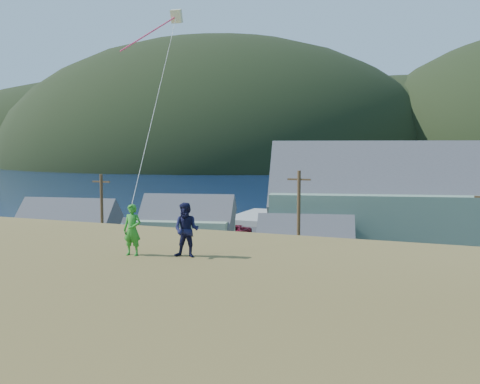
{
  "coord_description": "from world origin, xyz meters",
  "views": [
    {
      "loc": [
        10.11,
        -33.37,
        10.8
      ],
      "look_at": [
        1.51,
        -11.52,
        8.8
      ],
      "focal_mm": 40.0,
      "sensor_mm": 36.0,
      "label": 1
    }
  ],
  "objects_px": {
    "shed_teal": "(65,235)",
    "shed_white": "(305,250)",
    "wharf": "(325,221)",
    "kite_flyer_navy": "(186,230)",
    "kite_flyer_green": "(132,230)",
    "shed_palegreen_near": "(187,226)",
    "shed_palegreen_far": "(331,215)"
  },
  "relations": [
    {
      "from": "shed_white",
      "to": "kite_flyer_green",
      "type": "relative_size",
      "value": 5.19
    },
    {
      "from": "wharf",
      "to": "shed_palegreen_near",
      "type": "distance_m",
      "value": 26.17
    },
    {
      "from": "kite_flyer_navy",
      "to": "kite_flyer_green",
      "type": "bearing_deg",
      "value": -174.23
    },
    {
      "from": "shed_palegreen_near",
      "to": "kite_flyer_navy",
      "type": "bearing_deg",
      "value": -75.81
    },
    {
      "from": "wharf",
      "to": "shed_white",
      "type": "distance_m",
      "value": 31.98
    },
    {
      "from": "wharf",
      "to": "kite_flyer_green",
      "type": "relative_size",
      "value": 15.26
    },
    {
      "from": "shed_palegreen_near",
      "to": "kite_flyer_navy",
      "type": "xyz_separation_m",
      "value": [
        17.25,
        -33.55,
        5.44
      ]
    },
    {
      "from": "wharf",
      "to": "kite_flyer_navy",
      "type": "relative_size",
      "value": 14.59
    },
    {
      "from": "wharf",
      "to": "shed_teal",
      "type": "relative_size",
      "value": 2.55
    },
    {
      "from": "kite_flyer_green",
      "to": "kite_flyer_navy",
      "type": "xyz_separation_m",
      "value": [
        1.8,
        0.4,
        0.04
      ]
    },
    {
      "from": "shed_white",
      "to": "kite_flyer_navy",
      "type": "relative_size",
      "value": 4.96
    },
    {
      "from": "shed_teal",
      "to": "kite_flyer_navy",
      "type": "xyz_separation_m",
      "value": [
        24.89,
        -24.0,
        5.38
      ]
    },
    {
      "from": "shed_palegreen_far",
      "to": "shed_teal",
      "type": "bearing_deg",
      "value": -122.29
    },
    {
      "from": "shed_teal",
      "to": "shed_palegreen_far",
      "type": "distance_m",
      "value": 30.02
    },
    {
      "from": "wharf",
      "to": "kite_flyer_navy",
      "type": "distance_m",
      "value": 59.08
    },
    {
      "from": "wharf",
      "to": "shed_white",
      "type": "height_order",
      "value": "shed_white"
    },
    {
      "from": "shed_teal",
      "to": "kite_flyer_green",
      "type": "height_order",
      "value": "kite_flyer_green"
    },
    {
      "from": "shed_white",
      "to": "kite_flyer_navy",
      "type": "xyz_separation_m",
      "value": [
        2.86,
        -26.53,
        5.67
      ]
    },
    {
      "from": "shed_white",
      "to": "kite_flyer_green",
      "type": "distance_m",
      "value": 27.53
    },
    {
      "from": "shed_teal",
      "to": "shed_palegreen_far",
      "type": "relative_size",
      "value": 0.86
    },
    {
      "from": "kite_flyer_green",
      "to": "shed_palegreen_near",
      "type": "bearing_deg",
      "value": 109.79
    },
    {
      "from": "shed_palegreen_near",
      "to": "kite_flyer_navy",
      "type": "distance_m",
      "value": 38.12
    },
    {
      "from": "shed_palegreen_near",
      "to": "shed_white",
      "type": "height_order",
      "value": "shed_palegreen_near"
    },
    {
      "from": "shed_palegreen_near",
      "to": "kite_flyer_green",
      "type": "xyz_separation_m",
      "value": [
        15.45,
        -33.95,
        5.4
      ]
    },
    {
      "from": "shed_teal",
      "to": "shed_palegreen_far",
      "type": "xyz_separation_m",
      "value": [
        20.03,
        22.36,
        0.11
      ]
    },
    {
      "from": "shed_white",
      "to": "kite_flyer_green",
      "type": "bearing_deg",
      "value": -100.44
    },
    {
      "from": "kite_flyer_green",
      "to": "kite_flyer_navy",
      "type": "distance_m",
      "value": 1.84
    },
    {
      "from": "shed_palegreen_near",
      "to": "kite_flyer_green",
      "type": "height_order",
      "value": "kite_flyer_green"
    },
    {
      "from": "shed_white",
      "to": "shed_palegreen_far",
      "type": "xyz_separation_m",
      "value": [
        -2.0,
        19.83,
        0.4
      ]
    },
    {
      "from": "shed_white",
      "to": "shed_palegreen_far",
      "type": "distance_m",
      "value": 19.94
    },
    {
      "from": "shed_teal",
      "to": "shed_white",
      "type": "relative_size",
      "value": 1.15
    },
    {
      "from": "wharf",
      "to": "shed_palegreen_near",
      "type": "relative_size",
      "value": 2.41
    }
  ]
}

